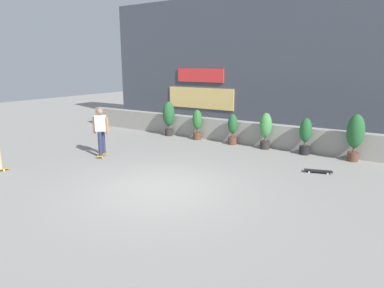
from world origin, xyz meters
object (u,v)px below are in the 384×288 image
object	(u,v)px
potted_plant_2	(233,128)
skateboard_near_camera	(318,171)
potted_plant_4	(305,134)
potted_plant_0	(169,116)
potted_plant_1	(197,123)
potted_plant_3	(266,128)
skater_far_right	(101,130)
potted_plant_5	(355,134)

from	to	relation	value
potted_plant_2	skateboard_near_camera	distance (m)	4.34
potted_plant_2	potted_plant_4	xyz separation A→B (m)	(2.88, 0.00, 0.07)
potted_plant_0	potted_plant_4	size ratio (longest dim) A/B	1.17
potted_plant_1	potted_plant_3	world-z (taller)	potted_plant_3
potted_plant_0	potted_plant_3	xyz separation A→B (m)	(4.58, 0.00, -0.11)
potted_plant_4	skateboard_near_camera	xyz separation A→B (m)	(0.95, -1.96, -0.68)
potted_plant_1	skateboard_near_camera	bearing A→B (deg)	-19.61
potted_plant_3	skater_far_right	size ratio (longest dim) A/B	0.82
potted_plant_0	potted_plant_2	bearing A→B (deg)	0.00
potted_plant_3	potted_plant_5	xyz separation A→B (m)	(3.10, 0.00, 0.14)
potted_plant_0	potted_plant_4	bearing A→B (deg)	0.00
potted_plant_2	potted_plant_3	world-z (taller)	potted_plant_3
potted_plant_2	potted_plant_1	bearing A→B (deg)	180.00
potted_plant_0	skateboard_near_camera	xyz separation A→B (m)	(7.02, -1.96, -0.85)
potted_plant_2	potted_plant_4	distance (m)	2.88
potted_plant_5	skater_far_right	xyz separation A→B (m)	(-7.56, -4.12, 0.01)
potted_plant_0	skater_far_right	bearing A→B (deg)	-88.25
potted_plant_1	skateboard_near_camera	xyz separation A→B (m)	(5.51, -1.96, -0.65)
potted_plant_0	potted_plant_5	world-z (taller)	potted_plant_5
potted_plant_2	potted_plant_5	distance (m)	4.50
potted_plant_0	skateboard_near_camera	size ratio (longest dim) A/B	1.88
potted_plant_2	potted_plant_3	bearing A→B (deg)	0.00
potted_plant_0	potted_plant_5	bearing A→B (deg)	0.00
potted_plant_1	potted_plant_5	xyz separation A→B (m)	(6.17, 0.00, 0.22)
potted_plant_4	potted_plant_5	world-z (taller)	potted_plant_5
potted_plant_3	skateboard_near_camera	distance (m)	3.22
potted_plant_3	potted_plant_1	bearing A→B (deg)	180.00
potted_plant_2	skateboard_near_camera	bearing A→B (deg)	-27.14
skater_far_right	potted_plant_2	bearing A→B (deg)	53.29
potted_plant_4	potted_plant_0	bearing A→B (deg)	-180.00
skater_far_right	potted_plant_4	bearing A→B (deg)	34.68
skateboard_near_camera	potted_plant_5	bearing A→B (deg)	71.39
potted_plant_0	skater_far_right	size ratio (longest dim) A/B	0.91
potted_plant_4	potted_plant_5	xyz separation A→B (m)	(1.61, -0.00, 0.19)
potted_plant_0	potted_plant_3	size ratio (longest dim) A/B	1.11
potted_plant_5	skateboard_near_camera	distance (m)	2.25
potted_plant_0	skateboard_near_camera	distance (m)	7.34
potted_plant_2	potted_plant_5	size ratio (longest dim) A/B	0.78
potted_plant_0	potted_plant_5	distance (m)	7.68
potted_plant_2	potted_plant_5	world-z (taller)	potted_plant_5
potted_plant_3	potted_plant_5	world-z (taller)	potted_plant_5
potted_plant_0	potted_plant_2	xyz separation A→B (m)	(3.20, 0.00, -0.24)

